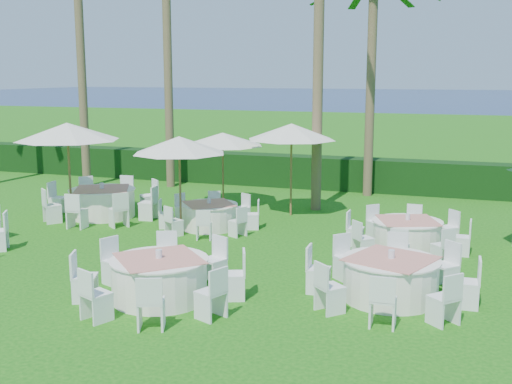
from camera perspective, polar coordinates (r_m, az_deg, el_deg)
ground at (r=14.16m, az=-12.09°, el=-7.39°), size 120.00×120.00×0.00m
hedge at (r=24.82m, az=2.22°, el=1.93°), size 34.00×1.00×1.20m
ocean at (r=113.80m, az=15.56°, el=7.95°), size 260.00×260.00×0.00m
banquet_table_b at (r=12.54m, az=-8.57°, el=-7.55°), size 3.22×3.22×0.99m
banquet_table_c at (r=12.68m, az=11.87°, el=-7.47°), size 3.26×3.26×0.98m
banquet_table_d at (r=19.98m, az=-13.49°, el=-0.87°), size 3.49×3.49×1.04m
banquet_table_e at (r=18.04m, az=-4.18°, el=-2.08°), size 2.79×2.79×0.87m
banquet_table_f at (r=16.24m, az=13.28°, el=-3.68°), size 2.99×2.99×0.91m
umbrella_a at (r=19.17m, az=-16.43°, el=5.17°), size 2.97×2.97×2.91m
umbrella_b at (r=17.23m, az=-6.84°, el=4.17°), size 2.54×2.54×2.65m
umbrella_c at (r=20.70m, az=-2.98°, el=4.71°), size 2.68×2.68×2.42m
umbrella_d at (r=19.37m, az=3.18°, el=5.37°), size 2.72×2.72×2.82m
palm_a at (r=25.32m, az=-15.43°, el=14.16°), size 4.40×3.98×11.19m
palm_b at (r=24.59m, az=-7.85°, el=11.51°), size 4.41×4.07×8.63m
palm_c at (r=20.31m, az=5.64°, el=16.02°), size 4.40×3.99×11.56m
palm_d at (r=22.88m, az=10.19°, el=10.25°), size 4.40×3.96×7.64m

